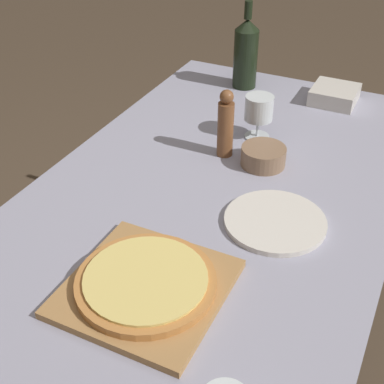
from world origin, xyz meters
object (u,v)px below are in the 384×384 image
at_px(pepper_mill, 226,125).
at_px(small_bowl, 263,156).
at_px(pizza, 146,281).
at_px(wine_glass, 259,109).
at_px(wine_bottle, 246,53).

distance_m(pepper_mill, small_bowl, 0.14).
height_order(pizza, wine_glass, wine_glass).
relative_size(wine_bottle, wine_glass, 2.25).
distance_m(wine_glass, small_bowl, 0.18).
bearing_deg(pepper_mill, wine_bottle, 104.70).
relative_size(pizza, wine_bottle, 0.95).
distance_m(pizza, small_bowl, 0.59).
bearing_deg(pizza, small_bowl, 85.03).
bearing_deg(wine_glass, small_bowl, -63.62).
bearing_deg(pizza, wine_glass, 91.63).
height_order(wine_bottle, pepper_mill, wine_bottle).
bearing_deg(wine_bottle, wine_glass, -62.74).
height_order(pizza, small_bowl, small_bowl).
bearing_deg(wine_bottle, pizza, -79.55).
height_order(pizza, wine_bottle, wine_bottle).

